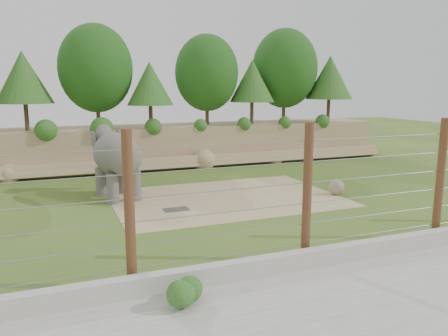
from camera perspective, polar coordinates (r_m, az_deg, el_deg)
name	(u,v)px	position (r m, az deg, el deg)	size (l,w,h in m)	color
ground	(243,217)	(16.98, 2.47, -6.47)	(90.00, 90.00, 0.00)	#3C5B20
back_embankment	(172,103)	(28.46, -6.79, 8.44)	(30.00, 5.52, 8.77)	#967C5D
dirt_patch	(226,198)	(19.83, 0.30, -3.93)	(10.00, 7.00, 0.02)	tan
drain_grate	(176,209)	(18.04, -6.26, -5.38)	(1.00, 0.60, 0.03)	#262628
elephant	(117,164)	(20.12, -13.80, 0.49)	(1.65, 3.86, 3.12)	#5D5852
stone_ball	(337,187)	(20.97, 14.48, -2.43)	(0.72, 0.72, 0.72)	gray
retaining_wall	(315,258)	(12.74, 11.74, -11.38)	(26.00, 0.35, 0.50)	#A19F96
walkway	(360,297)	(11.37, 17.38, -15.79)	(26.00, 4.00, 0.01)	#A19F96
barrier_fence	(307,193)	(12.61, 10.81, -3.22)	(20.26, 0.26, 4.00)	brown
walkway_shrub	(186,291)	(10.49, -5.01, -15.68)	(0.64, 0.64, 0.64)	#265A1D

